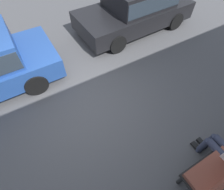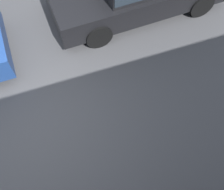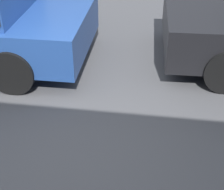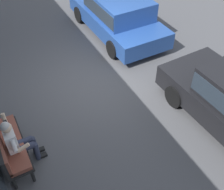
{
  "view_description": "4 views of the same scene",
  "coord_description": "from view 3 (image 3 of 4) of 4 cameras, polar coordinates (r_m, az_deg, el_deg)",
  "views": [
    {
      "loc": [
        0.64,
        2.6,
        3.8
      ],
      "look_at": [
        -0.54,
        0.58,
        0.78
      ],
      "focal_mm": 28.0,
      "sensor_mm": 36.0,
      "label": 1
    },
    {
      "loc": [
        -0.83,
        2.6,
        5.14
      ],
      "look_at": [
        -1.55,
        0.54,
        1.22
      ],
      "focal_mm": 45.0,
      "sensor_mm": 36.0,
      "label": 2
    },
    {
      "loc": [
        -0.99,
        2.6,
        2.54
      ],
      "look_at": [
        -0.63,
        0.09,
        0.84
      ],
      "focal_mm": 55.0,
      "sensor_mm": 36.0,
      "label": 3
    },
    {
      "loc": [
        -5.98,
        2.6,
        5.53
      ],
      "look_at": [
        -1.52,
        0.24,
        0.77
      ],
      "focal_mm": 45.0,
      "sensor_mm": 36.0,
      "label": 4
    }
  ],
  "objects": [
    {
      "name": "ground_plane",
      "position": [
        3.77,
        -9.45,
        -9.11
      ],
      "size": [
        60.0,
        60.0,
        0.0
      ],
      "primitive_type": "plane",
      "color": "#4C4C4F"
    }
  ]
}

